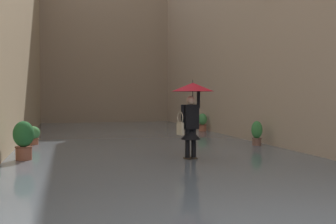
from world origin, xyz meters
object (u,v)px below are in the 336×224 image
at_px(potted_plant_near_left, 203,122).
at_px(person_wading, 192,103).
at_px(potted_plant_mid_right, 33,135).
at_px(potted_plant_far_right, 24,140).
at_px(potted_plant_mid_left, 257,133).

bearing_deg(potted_plant_near_left, person_wading, 67.87).
relative_size(person_wading, potted_plant_near_left, 2.34).
height_order(potted_plant_mid_right, potted_plant_far_right, potted_plant_far_right).
bearing_deg(potted_plant_mid_right, person_wading, 135.11).
distance_m(potted_plant_mid_right, potted_plant_near_left, 7.96).
bearing_deg(potted_plant_mid_left, person_wading, 34.92).
distance_m(person_wading, potted_plant_near_left, 8.17).
bearing_deg(potted_plant_mid_right, potted_plant_mid_left, 163.54).
bearing_deg(potted_plant_far_right, person_wading, 167.35).
xyz_separation_m(potted_plant_mid_right, potted_plant_mid_left, (-7.09, 2.09, 0.09)).
xyz_separation_m(potted_plant_mid_right, potted_plant_far_right, (-0.04, 3.22, 0.20)).
relative_size(potted_plant_mid_right, potted_plant_near_left, 0.76).
height_order(person_wading, potted_plant_mid_left, person_wading).
height_order(person_wading, potted_plant_mid_right, person_wading).
xyz_separation_m(person_wading, potted_plant_far_right, (4.12, -0.92, -0.91)).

